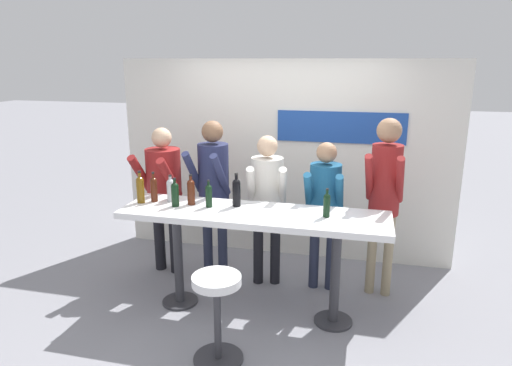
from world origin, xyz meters
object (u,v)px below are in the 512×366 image
Objects in this scene: person_center_left at (267,194)px; wine_bottle_3 at (140,188)px; wine_bottle_5 at (171,189)px; wine_bottle_7 at (191,191)px; person_center at (325,200)px; person_center_right at (385,186)px; wine_bottle_6 at (327,204)px; tasting_table at (253,227)px; bar_stool at (217,305)px; wine_bottle_4 at (236,191)px; wine_bottle_0 at (175,193)px; person_far_left at (164,185)px; wine_bottle_2 at (154,188)px; person_left at (213,182)px; wine_bottle_1 at (209,195)px.

person_center_left is 1.30m from wine_bottle_3.
person_center_left is 6.15× the size of wine_bottle_5.
wine_bottle_7 is (-0.63, -0.54, 0.15)m from person_center_left.
person_center is 0.62m from person_center_right.
wine_bottle_5 reaches higher than wine_bottle_6.
tasting_table is 0.88m from bar_stool.
wine_bottle_4 reaches higher than wine_bottle_5.
person_center is 1.57m from wine_bottle_5.
wine_bottle_0 is 1.43m from wine_bottle_6.
bar_stool is 1.50m from person_center_left.
person_far_left is at bearing -173.33° from person_center_right.
person_center_right is 5.80× the size of wine_bottle_3.
tasting_table is 1.07m from wine_bottle_2.
bar_stool is 1.44m from wine_bottle_2.
person_left is 0.71m from wine_bottle_2.
wine_bottle_2 is (-0.42, -0.58, 0.06)m from person_left.
person_center_left is 0.89× the size of person_center_right.
wine_bottle_2 reaches higher than tasting_table.
bar_stool is 2.83× the size of wine_bottle_1.
wine_bottle_3 is (-1.04, 0.80, 0.68)m from bar_stool.
wine_bottle_7 is (-0.54, 0.86, 0.67)m from bar_stool.
person_far_left is 1.05× the size of person_center.
wine_bottle_4 reaches higher than wine_bottle_0.
person_center_left is 5.48× the size of wine_bottle_7.
person_center_left is (1.19, -0.03, -0.01)m from person_far_left.
wine_bottle_7 is at bearing 177.64° from wine_bottle_6.
wine_bottle_4 is at bearing 95.93° from bar_stool.
person_center reaches higher than wine_bottle_6.
wine_bottle_6 is (1.28, -0.64, 0.04)m from person_left.
wine_bottle_6 reaches higher than bar_stool.
wine_bottle_2 is 0.13m from wine_bottle_3.
wine_bottle_4 is (0.83, 0.05, 0.01)m from wine_bottle_2.
person_left reaches higher than wine_bottle_4.
tasting_table is 0.93m from wine_bottle_5.
tasting_table is 1.37m from person_far_left.
person_center_right is at bearing 14.66° from wine_bottle_2.
person_left reaches higher than wine_bottle_0.
wine_bottle_2 is at bearing -162.63° from wine_bottle_5.
person_far_left reaches higher than wine_bottle_0.
person_far_left is 0.95× the size of person_left.
wine_bottle_2 is (-0.58, 0.04, 0.01)m from wine_bottle_1.
wine_bottle_5 is at bearing 130.06° from bar_stool.
person_center is at bearing 19.41° from wine_bottle_5.
wine_bottle_3 is at bearing -177.78° from wine_bottle_1.
wine_bottle_3 is (-0.11, -0.07, 0.01)m from wine_bottle_2.
wine_bottle_4 reaches higher than wine_bottle_7.
person_center_left is 0.74m from wine_bottle_1.
tasting_table is 0.82m from wine_bottle_0.
person_center is (0.70, 1.44, 0.49)m from bar_stool.
person_left reaches higher than wine_bottle_2.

